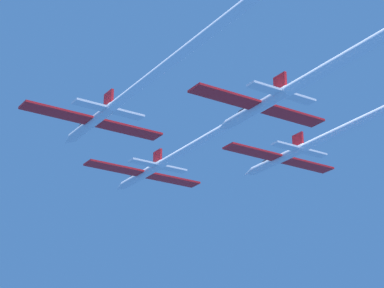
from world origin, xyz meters
name	(u,v)px	position (x,y,z in m)	size (l,w,h in m)	color
jet_lead	(213,134)	(0.03, -19.79, -0.09)	(19.51, 66.94, 3.23)	white
jet_left_wing	(180,55)	(-15.58, -36.19, -0.10)	(19.51, 71.35, 3.23)	white
jet_right_wing	(378,113)	(15.00, -35.73, 0.72)	(19.51, 68.44, 3.23)	white
jet_slot	(378,38)	(-0.35, -50.38, -0.13)	(19.51, 68.49, 3.23)	white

